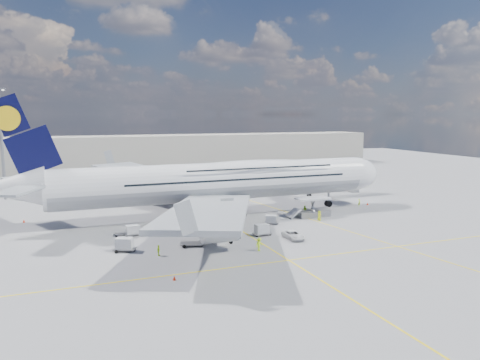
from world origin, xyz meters
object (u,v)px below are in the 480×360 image
object	(u,v)px
dolly_row_a	(124,244)
crew_wing	(159,250)
dolly_row_c	(192,244)
crew_nose	(359,202)
cone_wing_right_outer	(174,278)
cone_wing_left_outer	(119,200)
catering_truck_inner	(140,194)
dolly_back	(133,230)
cone_nose	(368,204)
crew_loader	(305,210)
light_mast	(2,142)
airliner	(218,181)
cone_wing_right_inner	(219,223)
crew_van	(319,216)
cone_wing_left_inner	(174,211)
crew_tug	(259,244)
dolly_row_b	(124,234)
cargo_loader	(312,210)
dolly_nose_far	(271,219)
cone_tail	(24,221)
service_van	(293,235)
catering_truck_outer	(81,193)
baggage_tug	(223,239)
dolly_nose_near	(262,230)
jet_bridge	(321,168)

from	to	relation	value
dolly_row_a	crew_wing	world-z (taller)	dolly_row_a
dolly_row_c	crew_wing	size ratio (longest dim) A/B	2.46
crew_nose	cone_wing_right_outer	distance (m)	56.29
cone_wing_left_outer	catering_truck_inner	bearing A→B (deg)	-18.39
dolly_back	cone_nose	size ratio (longest dim) A/B	4.93
crew_loader	crew_wing	bearing A→B (deg)	-104.80
light_mast	crew_loader	bearing A→B (deg)	-35.95
airliner	cone_wing_right_inner	world-z (taller)	airliner
dolly_row_a	crew_van	world-z (taller)	dolly_row_a
crew_van	cone_wing_left_inner	size ratio (longest dim) A/B	2.94
catering_truck_inner	crew_tug	distance (m)	46.41
dolly_row_b	dolly_row_c	distance (m)	13.23
cargo_loader	dolly_row_b	xyz separation A→B (m)	(-35.83, -1.45, -0.93)
dolly_nose_far	cone_wing_right_inner	bearing A→B (deg)	-170.62
dolly_row_b	light_mast	bearing A→B (deg)	97.05
light_mast	dolly_row_c	xyz separation A→B (m)	(29.66, -53.54, -12.82)
dolly_row_b	cone_tail	world-z (taller)	cone_tail
dolly_row_c	service_van	world-z (taller)	service_van
service_van	crew_tug	distance (m)	8.56
dolly_row_a	crew_van	bearing A→B (deg)	33.56
crew_nose	dolly_nose_far	bearing A→B (deg)	172.53
cone_tail	light_mast	bearing A→B (deg)	101.04
crew_wing	cone_tail	size ratio (longest dim) A/B	2.62
service_van	crew_van	distance (m)	14.54
dolly_row_b	crew_nose	size ratio (longest dim) A/B	1.98
cone_wing_right_outer	cone_nose	bearing A→B (deg)	31.12
crew_wing	dolly_back	bearing A→B (deg)	34.93
catering_truck_inner	catering_truck_outer	world-z (taller)	catering_truck_inner
dolly_row_b	baggage_tug	world-z (taller)	baggage_tug
baggage_tug	cone_wing_left_inner	bearing A→B (deg)	86.91
dolly_row_b	catering_truck_inner	xyz separation A→B (m)	(7.57, 29.44, 1.36)
airliner	cone_wing_left_inner	bearing A→B (deg)	140.85
cone_wing_right_inner	cone_wing_right_outer	distance (m)	28.47
airliner	crew_loader	xyz separation A→B (m)	(15.87, -5.70, -5.93)
dolly_back	cone_wing_left_outer	distance (m)	31.64
catering_truck_outer	crew_wing	bearing A→B (deg)	-58.78
cargo_loader	cone_wing_left_outer	size ratio (longest dim) A/B	13.74
light_mast	dolly_back	world-z (taller)	light_mast
dolly_row_c	light_mast	bearing A→B (deg)	136.28
crew_nose	cone_wing_right_inner	bearing A→B (deg)	163.00
dolly_nose_near	cone_wing_left_outer	distance (m)	42.96
dolly_nose_far	cone_nose	bearing A→B (deg)	46.03
cone_tail	dolly_row_c	bearing A→B (deg)	-47.09
jet_bridge	cargo_loader	bearing A→B (deg)	-125.75
dolly_row_a	dolly_row_c	distance (m)	9.82
crew_loader	cone_tail	world-z (taller)	crew_loader
airliner	light_mast	bearing A→B (deg)	139.00
crew_tug	dolly_nose_near	bearing A→B (deg)	39.17
cone_wing_right_outer	cone_tail	size ratio (longest dim) A/B	0.92
jet_bridge	catering_truck_inner	bearing A→B (deg)	166.44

